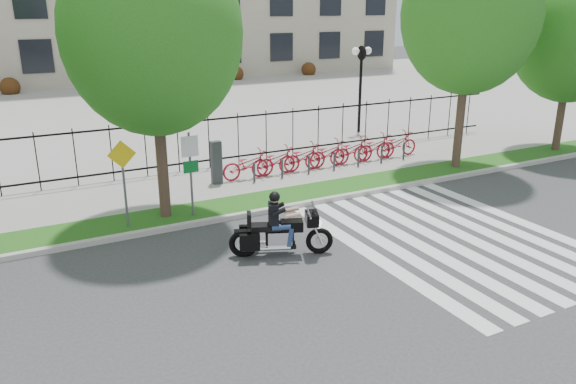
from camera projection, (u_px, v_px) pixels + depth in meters
name	position (u px, v px, depth m)	size (l,w,h in m)	color
ground	(298.00, 275.00, 13.29)	(120.00, 120.00, 0.00)	#333335
curb	(232.00, 217.00, 16.71)	(60.00, 0.20, 0.15)	#ABA8A1
grass_verge	(221.00, 208.00, 17.42)	(60.00, 1.50, 0.15)	#1B4E13
sidewalk	(195.00, 186.00, 19.52)	(60.00, 3.50, 0.15)	gray
plaza	(101.00, 108.00, 34.25)	(80.00, 34.00, 0.10)	gray
crosswalk_stripes	(452.00, 237.00, 15.42)	(5.70, 8.00, 0.01)	silver
iron_fence	(178.00, 146.00, 20.65)	(30.00, 0.06, 2.00)	black
lamp_post_right	(361.00, 68.00, 26.76)	(1.06, 0.70, 4.25)	black
street_tree_1	(152.00, 32.00, 14.96)	(4.87, 4.87, 8.05)	#3B2920
street_tree_2	(470.00, 14.00, 19.88)	(4.93, 4.93, 8.44)	#3B2920
street_tree_3	(573.00, 33.00, 22.65)	(4.90, 4.90, 7.68)	#3B2920
bike_share_station	(326.00, 154.00, 21.40)	(8.96, 0.88, 1.50)	#2D2D33
sign_pole_regulatory	(190.00, 164.00, 16.13)	(0.50, 0.09, 2.50)	#59595B
sign_pole_warning	(123.00, 172.00, 15.29)	(0.78, 0.09, 2.49)	#59595B
motorcycle_rider	(281.00, 230.00, 14.15)	(2.51, 1.38, 2.05)	black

